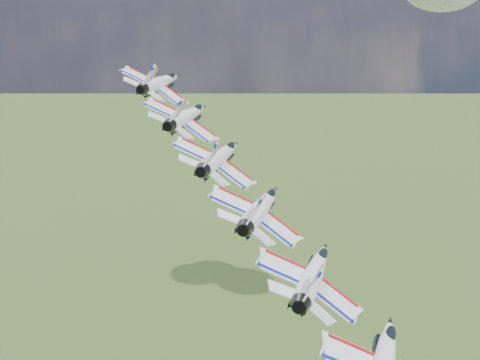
% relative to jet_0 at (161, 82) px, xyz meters
% --- Properties ---
extents(jet_0, '(12.34, 16.22, 9.00)m').
position_rel_jet_0_xyz_m(jet_0, '(0.00, 0.00, 0.00)').
color(jet_0, white).
extents(jet_1, '(12.34, 16.22, 9.00)m').
position_rel_jet_0_xyz_m(jet_1, '(7.04, -9.19, -3.05)').
color(jet_1, silver).
extents(jet_2, '(12.34, 16.22, 9.00)m').
position_rel_jet_0_xyz_m(jet_2, '(14.08, -18.37, -6.11)').
color(jet_2, white).
extents(jet_3, '(12.34, 16.22, 9.00)m').
position_rel_jet_0_xyz_m(jet_3, '(21.13, -27.56, -9.16)').
color(jet_3, white).
extents(jet_4, '(12.34, 16.22, 9.00)m').
position_rel_jet_0_xyz_m(jet_4, '(28.17, -36.74, -12.21)').
color(jet_4, white).
extents(jet_5, '(12.34, 16.22, 9.00)m').
position_rel_jet_0_xyz_m(jet_5, '(35.21, -45.93, -15.26)').
color(jet_5, white).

